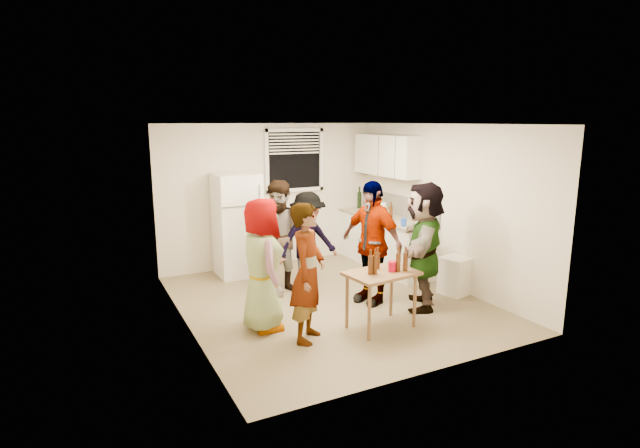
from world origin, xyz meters
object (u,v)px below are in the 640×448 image
guest_grey (264,328)px  guest_back_left (283,292)px  wine_bottle (359,208)px  red_cup (392,271)px  kettle (384,217)px  beer_bottle_counter (391,220)px  guest_black (370,301)px  guest_stripe (308,339)px  guest_orange (421,306)px  beer_bottle_table (378,269)px  guest_back_right (308,289)px  refrigerator (237,225)px  trash_bin (455,278)px  serving_table (380,327)px  blue_cup (403,226)px

guest_grey → guest_back_left: (0.74, 1.12, 0.00)m
wine_bottle → red_cup: bearing=-114.7°
wine_bottle → guest_back_left: bearing=-147.1°
kettle → beer_bottle_counter: (-0.05, -0.26, 0.00)m
kettle → guest_back_left: size_ratio=0.14×
beer_bottle_counter → guest_black: (-1.07, -1.07, -0.90)m
guest_stripe → guest_orange: guest_orange is taller
beer_bottle_table → guest_back_right: size_ratio=0.14×
red_cup → guest_back_right: red_cup is taller
red_cup → guest_stripe: size_ratio=0.08×
kettle → guest_black: bearing=-145.9°
refrigerator → trash_bin: (2.58, -2.41, -0.60)m
trash_bin → guest_orange: trash_bin is taller
serving_table → guest_stripe: size_ratio=0.52×
guest_orange → guest_back_right: bearing=-102.9°
beer_bottle_table → blue_cup: bearing=44.0°
red_cup → guest_orange: size_ratio=0.07×
wine_bottle → red_cup: (-1.48, -3.21, -0.18)m
trash_bin → guest_black: 1.36m
beer_bottle_counter → serving_table: bearing=-127.3°
refrigerator → guest_grey: size_ratio=1.03×
guest_back_right → guest_black: (0.57, -0.87, 0.00)m
serving_table → refrigerator: bearing=107.0°
serving_table → beer_bottle_table: beer_bottle_table is taller
wine_bottle → guest_back_right: size_ratio=0.20×
beer_bottle_counter → trash_bin: size_ratio=0.42×
red_cup → beer_bottle_counter: bearing=55.7°
trash_bin → guest_black: size_ratio=0.32×
serving_table → blue_cup: bearing=46.3°
kettle → wine_bottle: bearing=68.5°
trash_bin → guest_back_left: bearing=151.7°
beer_bottle_counter → beer_bottle_table: beer_bottle_counter is taller
red_cup → guest_stripe: red_cup is taller
wine_bottle → guest_stripe: size_ratio=0.19×
beer_bottle_counter → blue_cup: bearing=-100.3°
kettle → trash_bin: size_ratio=0.43×
refrigerator → guest_back_right: size_ratio=1.12×
guest_back_right → blue_cup: bearing=-12.9°
blue_cup → refrigerator: bearing=146.1°
wine_bottle → red_cup: wine_bottle is taller
beer_bottle_table → guest_stripe: size_ratio=0.13×
guest_back_left → red_cup: bearing=-45.0°
trash_bin → beer_bottle_table: (-1.65, -0.40, 0.47)m
wine_bottle → guest_orange: wine_bottle is taller
beer_bottle_table → guest_back_right: bearing=98.3°
blue_cup → beer_bottle_table: (-1.33, -1.28, -0.18)m
trash_bin → serving_table: bearing=-162.2°
guest_stripe → guest_black: size_ratio=0.94×
wine_bottle → blue_cup: size_ratio=2.44×
guest_grey → guest_back_right: bearing=-43.1°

